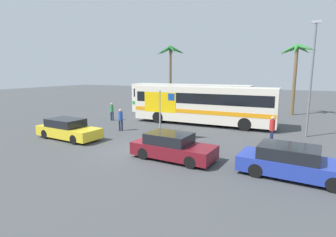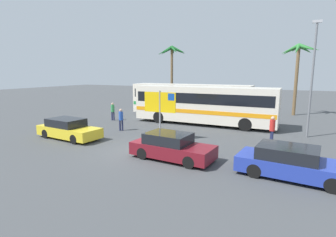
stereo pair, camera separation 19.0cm
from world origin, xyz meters
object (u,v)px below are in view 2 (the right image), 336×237
object	(u,v)px
pedestrian_near_sign	(272,128)
pedestrian_by_bus	(121,118)
bus_front_coach	(204,103)
bus_rear_coach	(190,99)
car_maroon	(171,147)
pedestrian_crossing_lot	(113,110)
car_yellow	(68,129)
ferry_sign	(161,104)
car_blue	(292,163)

from	to	relation	value
pedestrian_near_sign	pedestrian_by_bus	xyz separation A→B (m)	(-10.56, -0.88, -0.05)
bus_front_coach	bus_rear_coach	size ratio (longest dim) A/B	1.00
car_maroon	bus_rear_coach	bearing A→B (deg)	111.86
pedestrian_by_bus	pedestrian_crossing_lot	bearing A→B (deg)	13.57
bus_rear_coach	pedestrian_crossing_lot	bearing A→B (deg)	-137.50
bus_front_coach	car_yellow	world-z (taller)	bus_front_coach
bus_front_coach	bus_rear_coach	distance (m)	4.09
car_maroon	pedestrian_crossing_lot	distance (m)	12.16
bus_front_coach	ferry_sign	world-z (taller)	ferry_sign
pedestrian_crossing_lot	car_maroon	bearing A→B (deg)	-143.35
car_yellow	pedestrian_crossing_lot	distance (m)	6.91
bus_rear_coach	pedestrian_by_bus	world-z (taller)	bus_rear_coach
bus_front_coach	bus_rear_coach	world-z (taller)	same
bus_rear_coach	ferry_sign	bearing A→B (deg)	-80.26
bus_front_coach	pedestrian_by_bus	xyz separation A→B (m)	(-4.75, -5.08, -0.81)
ferry_sign	car_blue	xyz separation A→B (m)	(7.93, -3.29, -1.69)
car_blue	car_maroon	distance (m)	5.56
car_yellow	car_maroon	bearing A→B (deg)	-0.77
bus_front_coach	pedestrian_crossing_lot	xyz separation A→B (m)	(-8.04, -1.84, -0.83)
pedestrian_near_sign	ferry_sign	bearing A→B (deg)	170.44
pedestrian_near_sign	pedestrian_by_bus	world-z (taller)	pedestrian_near_sign
bus_front_coach	car_maroon	world-z (taller)	bus_front_coach
ferry_sign	car_maroon	xyz separation A→B (m)	(2.37, -3.33, -1.69)
pedestrian_near_sign	pedestrian_by_bus	size ratio (longest dim) A/B	1.05
ferry_sign	pedestrian_crossing_lot	xyz separation A→B (m)	(-7.16, 4.21, -1.37)
ferry_sign	pedestrian_crossing_lot	bearing A→B (deg)	147.19
car_maroon	pedestrian_crossing_lot	size ratio (longest dim) A/B	2.68
bus_front_coach	ferry_sign	distance (m)	6.14
car_maroon	bus_front_coach	bearing A→B (deg)	103.47
bus_front_coach	car_blue	world-z (taller)	bus_front_coach
bus_front_coach	car_maroon	distance (m)	9.57
ferry_sign	pedestrian_near_sign	world-z (taller)	ferry_sign
pedestrian_by_bus	pedestrian_near_sign	bearing A→B (deg)	-117.02
car_maroon	pedestrian_near_sign	size ratio (longest dim) A/B	2.49
pedestrian_near_sign	car_blue	bearing A→B (deg)	-101.33
ferry_sign	pedestrian_by_bus	world-z (taller)	ferry_sign
ferry_sign	car_blue	size ratio (longest dim) A/B	0.68
bus_rear_coach	car_blue	distance (m)	15.83
bus_rear_coach	car_yellow	xyz separation A→B (m)	(-4.03, -11.82, -1.15)
ferry_sign	car_yellow	size ratio (longest dim) A/B	0.68
bus_rear_coach	ferry_sign	size ratio (longest dim) A/B	3.69
pedestrian_crossing_lot	car_blue	bearing A→B (deg)	-131.40
pedestrian_crossing_lot	car_yellow	bearing A→B (deg)	177.90
bus_front_coach	car_yellow	xyz separation A→B (m)	(-6.50, -8.56, -1.15)
ferry_sign	pedestrian_by_bus	size ratio (longest dim) A/B	1.92
car_blue	pedestrian_crossing_lot	world-z (taller)	pedestrian_crossing_lot
ferry_sign	pedestrian_near_sign	size ratio (longest dim) A/B	1.83
car_blue	car_maroon	xyz separation A→B (m)	(-5.56, -0.05, -0.00)
car_blue	car_maroon	bearing A→B (deg)	-174.23
car_maroon	pedestrian_near_sign	xyz separation A→B (m)	(4.31, 5.18, 0.40)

